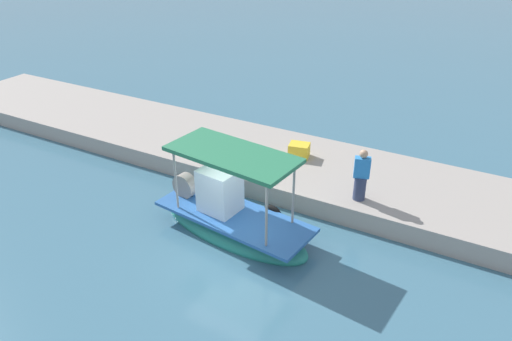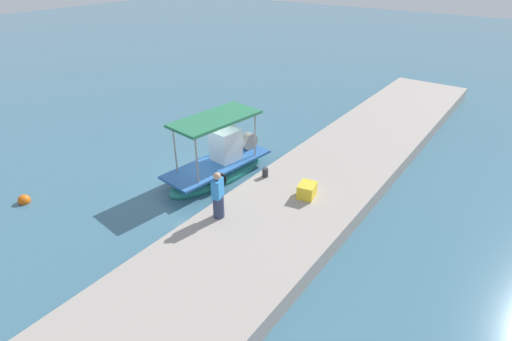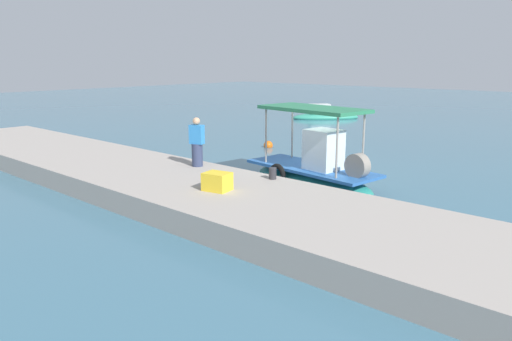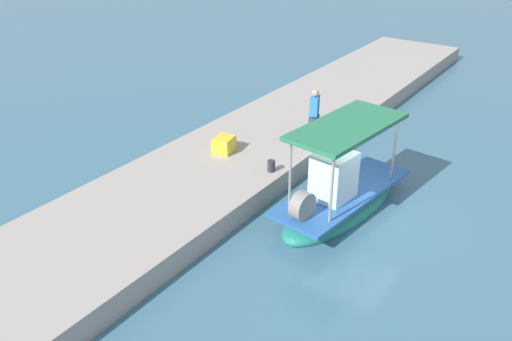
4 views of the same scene
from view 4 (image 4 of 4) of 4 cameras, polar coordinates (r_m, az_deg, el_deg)
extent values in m
plane|color=#3F6D84|center=(16.51, 10.63, -4.01)|extent=(120.00, 120.00, 0.00)
cube|color=#A59B92|center=(18.38, -2.35, 1.08)|extent=(36.00, 4.51, 0.67)
ellipsoid|color=#258877|center=(16.36, 8.88, -3.75)|extent=(5.30, 2.36, 0.90)
cube|color=#2C60A8|center=(16.11, 9.01, -2.23)|extent=(5.10, 2.34, 0.10)
cube|color=white|center=(15.40, 8.15, -0.73)|extent=(1.21, 1.10, 1.47)
cylinder|color=gray|center=(14.10, 7.93, -2.13)|extent=(0.07, 0.07, 2.06)
cylinder|color=gray|center=(14.78, 3.60, -0.44)|extent=(0.07, 0.07, 2.06)
cylinder|color=gray|center=(16.67, 14.29, 2.08)|extent=(0.07, 0.07, 2.06)
cylinder|color=gray|center=(17.25, 10.36, 3.38)|extent=(0.07, 0.07, 2.06)
cube|color=#2A7B53|center=(15.20, 9.57, 4.58)|extent=(3.96, 2.18, 0.12)
torus|color=black|center=(17.20, 7.80, -0.86)|extent=(0.76, 0.26, 0.74)
cylinder|color=gray|center=(14.49, 4.89, -3.72)|extent=(0.84, 0.44, 0.80)
cylinder|color=#313B5B|center=(19.39, 6.07, 4.77)|extent=(0.48, 0.48, 0.79)
cube|color=#3087D7|center=(19.13, 6.18, 6.78)|extent=(0.54, 0.40, 0.66)
sphere|color=tan|center=(18.97, 6.24, 8.07)|extent=(0.26, 0.26, 0.26)
cylinder|color=#2D2D33|center=(16.84, 1.61, 0.48)|extent=(0.24, 0.24, 0.36)
cube|color=yellow|center=(18.13, -3.38, 2.75)|extent=(0.83, 0.72, 0.52)
camera|label=1|loc=(19.71, 51.14, 18.60)|focal=33.60mm
camera|label=2|loc=(29.08, 1.13, 27.71)|focal=28.16mm
camera|label=3|loc=(20.19, -45.43, 7.37)|focal=34.21mm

